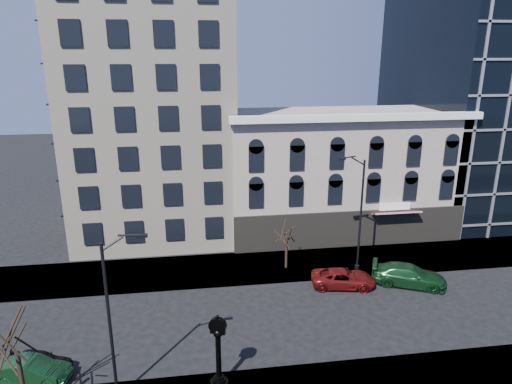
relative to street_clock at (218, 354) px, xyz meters
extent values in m
plane|color=black|center=(1.48, 6.06, -2.11)|extent=(160.00, 160.00, 0.00)
cube|color=gray|center=(1.48, 14.06, -2.05)|extent=(160.00, 6.00, 0.12)
cube|color=beige|center=(-4.52, 25.06, 16.89)|extent=(15.00, 15.00, 38.00)
cube|color=#A49587|center=(13.48, 22.06, 3.89)|extent=(22.00, 10.00, 12.00)
cube|color=white|center=(13.48, 16.86, 10.09)|extent=(22.60, 0.80, 0.60)
cube|color=black|center=(13.48, 17.01, -0.31)|extent=(22.00, 0.30, 3.60)
cube|color=maroon|center=(17.48, 16.46, 1.29)|extent=(4.50, 1.18, 0.55)
cube|color=black|center=(33.48, 27.06, 11.89)|extent=(20.00, 20.00, 28.00)
cylinder|color=black|center=(0.00, 0.00, -1.85)|extent=(1.00, 1.00, 0.27)
cylinder|color=black|center=(0.00, 0.00, -1.62)|extent=(0.72, 0.72, 0.18)
cylinder|color=black|center=(0.00, 0.00, -1.46)|extent=(0.54, 0.54, 0.14)
cylinder|color=black|center=(0.00, 0.00, -0.08)|extent=(0.29, 0.29, 2.63)
sphere|color=black|center=(0.00, 0.00, 1.32)|extent=(0.51, 0.51, 0.51)
cube|color=black|center=(0.00, 0.00, 1.41)|extent=(0.83, 0.49, 0.23)
cylinder|color=black|center=(0.00, 0.00, 1.77)|extent=(0.98, 0.62, 0.94)
cylinder|color=white|center=(0.00, -0.15, 1.77)|extent=(0.75, 0.31, 0.80)
cylinder|color=white|center=(0.00, 0.15, 1.77)|extent=(0.75, 0.31, 0.80)
sphere|color=black|center=(0.00, 0.00, 2.32)|extent=(0.18, 0.18, 0.18)
cylinder|color=black|center=(-5.42, -0.02, 2.42)|extent=(0.16, 0.16, 8.81)
cube|color=black|center=(-3.49, 0.23, 6.98)|extent=(0.59, 0.30, 0.14)
cylinder|color=black|center=(12.34, 12.18, 2.74)|extent=(0.18, 0.18, 9.46)
cylinder|color=black|center=(12.34, 12.18, -1.77)|extent=(0.40, 0.40, 0.44)
cube|color=black|center=(10.25, 12.07, 7.64)|extent=(0.62, 0.27, 0.15)
cylinder|color=black|center=(6.55, 13.50, -0.56)|extent=(0.22, 0.22, 2.86)
imported|color=black|center=(-10.18, 2.70, -1.47)|extent=(4.01, 2.40, 1.28)
imported|color=#143F1E|center=(-10.24, 1.98, -1.44)|extent=(4.29, 2.28, 1.34)
imported|color=maroon|center=(10.35, 9.87, -1.42)|extent=(5.30, 3.16, 1.38)
imported|color=#143F1E|center=(15.54, 9.38, -1.28)|extent=(6.12, 4.42, 1.65)
imported|color=black|center=(16.11, 9.86, -1.47)|extent=(3.84, 1.78, 1.28)
camera|label=1|loc=(-0.95, -20.86, 15.55)|focal=32.00mm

